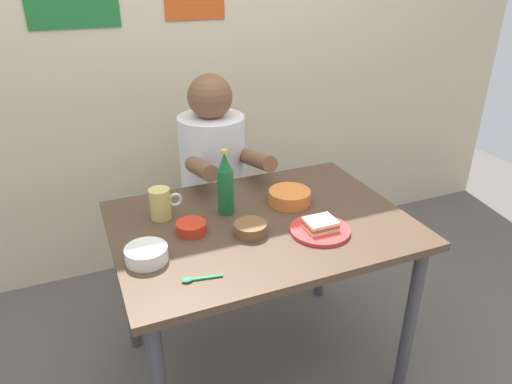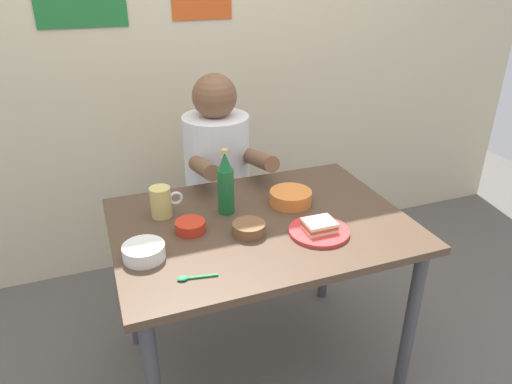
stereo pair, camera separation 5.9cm
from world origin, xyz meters
name	(u,v)px [view 1 (the left image)]	position (x,y,z in m)	size (l,w,h in m)	color
ground_plane	(260,364)	(0.00, 0.00, 0.00)	(6.00, 6.00, 0.00)	#59544F
wall_back	(181,32)	(0.00, 1.05, 1.30)	(4.40, 0.09, 2.60)	beige
dining_table	(261,242)	(0.00, 0.00, 0.65)	(1.10, 0.80, 0.74)	#4C3828
stool	(216,230)	(0.01, 0.63, 0.35)	(0.34, 0.34, 0.45)	#4C4C51
person_seated	(213,158)	(0.01, 0.62, 0.77)	(0.33, 0.56, 0.72)	white
plate_orange	(320,230)	(0.17, -0.15, 0.75)	(0.22, 0.22, 0.01)	red
sandwich	(320,224)	(0.17, -0.15, 0.77)	(0.11, 0.09, 0.04)	beige
beer_mug	(161,203)	(-0.34, 0.17, 0.80)	(0.13, 0.08, 0.12)	#D1BC66
beer_bottle	(225,185)	(-0.10, 0.11, 0.86)	(0.06, 0.06, 0.26)	#19602D
sauce_bowl_chili	(191,227)	(-0.27, 0.02, 0.76)	(0.11, 0.11, 0.04)	red
soup_bowl_orange	(290,196)	(0.17, 0.09, 0.77)	(0.17, 0.17, 0.05)	orange
condiment_bowl_brown	(250,228)	(-0.07, -0.07, 0.76)	(0.12, 0.12, 0.04)	brown
rice_bowl_white	(146,253)	(-0.45, -0.10, 0.77)	(0.14, 0.14, 0.05)	silver
spoon	(195,279)	(-0.33, -0.26, 0.75)	(0.13, 0.03, 0.01)	#26A559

